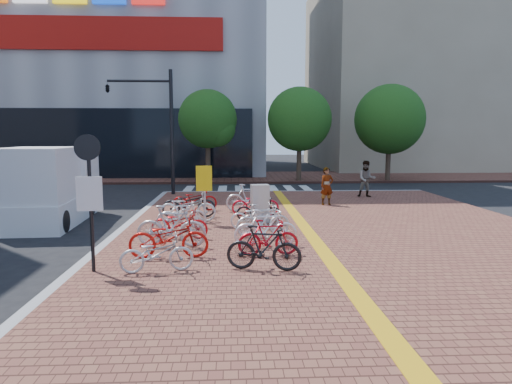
{
  "coord_description": "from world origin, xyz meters",
  "views": [
    {
      "loc": [
        -0.35,
        -12.51,
        3.2
      ],
      "look_at": [
        0.4,
        2.52,
        1.3
      ],
      "focal_mm": 32.0,
      "sensor_mm": 36.0,
      "label": 1
    }
  ],
  "objects": [
    {
      "name": "box_truck",
      "position": [
        -6.92,
        4.03,
        1.3
      ],
      "size": [
        2.3,
        4.88,
        2.76
      ],
      "color": "silver",
      "rests_on": "ground"
    },
    {
      "name": "kerb_north",
      "position": [
        3.0,
        12.0,
        0.08
      ],
      "size": [
        14.0,
        0.25,
        0.15
      ],
      "primitive_type": "cube",
      "color": "gray",
      "rests_on": "ground"
    },
    {
      "name": "street_trees",
      "position": [
        5.04,
        17.45,
        4.1
      ],
      "size": [
        16.2,
        4.6,
        6.35
      ],
      "color": "#38281E",
      "rests_on": "far_sidewalk"
    },
    {
      "name": "bike_1",
      "position": [
        -1.97,
        -1.36,
        0.67
      ],
      "size": [
        1.99,
        0.77,
        1.03
      ],
      "primitive_type": "imported",
      "rotation": [
        0.0,
        0.0,
        1.61
      ],
      "color": "#BA130D",
      "rests_on": "sidewalk"
    },
    {
      "name": "traffic_light_pole",
      "position": [
        -4.91,
        10.99,
        4.48
      ],
      "size": [
        3.37,
        1.3,
        6.28
      ],
      "color": "black",
      "rests_on": "sidewalk"
    },
    {
      "name": "bike_3",
      "position": [
        -1.95,
        0.81,
        0.6
      ],
      "size": [
        1.78,
        0.87,
        0.9
      ],
      "primitive_type": "imported",
      "rotation": [
        0.0,
        0.0,
        1.41
      ],
      "color": "red",
      "rests_on": "sidewalk"
    },
    {
      "name": "bike_8",
      "position": [
        0.32,
        -2.5,
        0.66
      ],
      "size": [
        1.78,
        0.83,
        1.03
      ],
      "primitive_type": "imported",
      "rotation": [
        0.0,
        0.0,
        1.36
      ],
      "color": "black",
      "rests_on": "sidewalk"
    },
    {
      "name": "bike_0",
      "position": [
        -2.07,
        -2.53,
        0.58
      ],
      "size": [
        1.7,
        0.86,
        0.85
      ],
      "primitive_type": "imported",
      "rotation": [
        0.0,
        0.0,
        1.76
      ],
      "color": "silver",
      "rests_on": "sidewalk"
    },
    {
      "name": "building_beige",
      "position": [
        18.0,
        32.0,
        9.0
      ],
      "size": [
        20.0,
        18.0,
        18.0
      ],
      "primitive_type": "cube",
      "color": "gray",
      "rests_on": "ground"
    },
    {
      "name": "bike_2",
      "position": [
        -2.05,
        -0.25,
        0.72
      ],
      "size": [
        1.96,
        0.76,
        1.15
      ],
      "primitive_type": "imported",
      "rotation": [
        0.0,
        0.0,
        1.45
      ],
      "color": "#B4B4B9",
      "rests_on": "sidewalk"
    },
    {
      "name": "bike_10",
      "position": [
        0.52,
        -0.36,
        0.67
      ],
      "size": [
        1.77,
        0.64,
        1.04
      ],
      "primitive_type": "imported",
      "rotation": [
        0.0,
        0.0,
        1.66
      ],
      "color": "white",
      "rests_on": "sidewalk"
    },
    {
      "name": "bike_13",
      "position": [
        0.53,
        3.31,
        0.57
      ],
      "size": [
        1.67,
        0.87,
        0.83
      ],
      "primitive_type": "imported",
      "rotation": [
        0.0,
        0.0,
        1.37
      ],
      "color": "black",
      "rests_on": "sidewalk"
    },
    {
      "name": "tactile_strip",
      "position": [
        2.0,
        -5.0,
        0.16
      ],
      "size": [
        0.4,
        34.0,
        0.01
      ],
      "primitive_type": "cube",
      "color": "gold",
      "rests_on": "sidewalk"
    },
    {
      "name": "bike_15",
      "position": [
        0.27,
        5.4,
        0.7
      ],
      "size": [
        1.87,
        0.6,
        1.11
      ],
      "primitive_type": "imported",
      "rotation": [
        0.0,
        0.0,
        1.62
      ],
      "color": "silver",
      "rests_on": "sidewalk"
    },
    {
      "name": "pedestrian_b",
      "position": [
        6.16,
        9.37,
        1.04
      ],
      "size": [
        0.96,
        0.81,
        1.78
      ],
      "primitive_type": "imported",
      "rotation": [
        0.0,
        0.0,
        -0.16
      ],
      "color": "#464C58",
      "rests_on": "sidewalk"
    },
    {
      "name": "ground",
      "position": [
        0.0,
        0.0,
        0.0
      ],
      "size": [
        120.0,
        120.0,
        0.0
      ],
      "primitive_type": "plane",
      "color": "black",
      "rests_on": "ground"
    },
    {
      "name": "kerb_west",
      "position": [
        -4.0,
        -5.0,
        0.08
      ],
      "size": [
        0.25,
        34.0,
        0.15
      ],
      "primitive_type": "cube",
      "color": "gray",
      "rests_on": "ground"
    },
    {
      "name": "bike_9",
      "position": [
        0.52,
        -1.26,
        0.62
      ],
      "size": [
        1.58,
        0.57,
        0.93
      ],
      "primitive_type": "imported",
      "rotation": [
        0.0,
        0.0,
        1.66
      ],
      "color": "#AE0C17",
      "rests_on": "sidewalk"
    },
    {
      "name": "bike_11",
      "position": [
        0.53,
        0.9,
        0.65
      ],
      "size": [
        1.72,
        0.79,
        1.0
      ],
      "primitive_type": "imported",
      "rotation": [
        0.0,
        0.0,
        1.78
      ],
      "color": "#B5B5BA",
      "rests_on": "sidewalk"
    },
    {
      "name": "pedestrian_a",
      "position": [
        3.71,
        6.98,
        0.97
      ],
      "size": [
        0.67,
        0.52,
        1.64
      ],
      "primitive_type": "imported",
      "rotation": [
        0.0,
        0.0,
        0.23
      ],
      "color": "gray",
      "rests_on": "sidewalk"
    },
    {
      "name": "sidewalk",
      "position": [
        3.0,
        -5.0,
        0.07
      ],
      "size": [
        14.0,
        34.0,
        0.15
      ],
      "primitive_type": "cube",
      "color": "brown",
      "rests_on": "ground"
    },
    {
      "name": "yellow_sign",
      "position": [
        -1.34,
        3.03,
        1.53
      ],
      "size": [
        0.54,
        0.18,
        2.0
      ],
      "color": "#B7B7BC",
      "rests_on": "sidewalk"
    },
    {
      "name": "department_store",
      "position": [
        -15.99,
        31.95,
        13.98
      ],
      "size": [
        36.0,
        24.27,
        28.0
      ],
      "color": "gray",
      "rests_on": "ground"
    },
    {
      "name": "notice_sign",
      "position": [
        -3.5,
        -2.45,
        2.08
      ],
      "size": [
        0.57,
        0.14,
        3.06
      ],
      "color": "black",
      "rests_on": "sidewalk"
    },
    {
      "name": "far_sidewalk",
      "position": [
        0.0,
        21.0,
        0.07
      ],
      "size": [
        70.0,
        8.0,
        0.15
      ],
      "primitive_type": "cube",
      "color": "brown",
      "rests_on": "ground"
    },
    {
      "name": "bike_12",
      "position": [
        0.36,
        1.99,
        0.58
      ],
      "size": [
        1.64,
        0.58,
        0.86
      ],
      "primitive_type": "imported",
      "rotation": [
        0.0,
        0.0,
        1.56
      ],
      "color": "silver",
      "rests_on": "sidewalk"
    },
    {
      "name": "bike_7",
      "position": [
        -1.91,
        5.68,
        0.62
      ],
      "size": [
        1.86,
        0.91,
        0.93
      ],
      "primitive_type": "imported",
      "rotation": [
        0.0,
        0.0,
        1.74
      ],
      "color": "#A10B0C",
      "rests_on": "sidewalk"
    },
    {
      "name": "bike_4",
      "position": [
        -2.01,
        2.13,
        0.62
      ],
      "size": [
        1.62,
        0.71,
        0.94
      ],
      "primitive_type": "imported",
      "rotation": [
        0.0,
        0.0,
        1.75
      ],
      "color": "silver",
      "rests_on": "sidewalk"
    },
    {
      "name": "bike_6",
      "position": [
        -2.0,
        4.25,
        0.66
      ],
      "size": [
        2.01,
        0.85,
        1.03
      ],
      "primitive_type": "imported",
      "rotation": [
        0.0,
        0.0,
        1.66
      ],
      "color": "black",
      "rests_on": "sidewalk"
    },
    {
      "name": "bike_14",
      "position": [
        0.47,
        4.48,
        0.62
      ],
      "size": [
        1.79,
        0.65,
        0.93
      ],
      "primitive_type": "imported",
      "rotation": [
        0.0,
        0.0,
        1.56
      ],
      "color": "red",
      "rests_on": "sidewalk"
    },
    {
      "name": "crosswalk",
      "position": [
        0.5,
        14.0,
        0.01
      ],
      "size": [
        7.5,
        4.0,
        0.01
      ],
      "color": "silver",
      "rests_on": "ground"
    },
    {
      "name": "utility_box",
      "position": [
        0.57,
        3.24,
        0.81
      ],
      "size": [
        0.66,
        0.52,
        1.32
      ],
      "primitive_type": "cube",
      "rotation": [
        0.0,
        0.0,
        0.15
      ],
      "color": "#AEAEB3",
      "rests_on": "sidewalk"
    },
    {
      "name": "bike_5",
      "position": [
        -1.97,
        3.38,
        0.67
      ],
      "size": [
        1.98,
        0.7,
        1.04
      ],
      "primitive_type": "imported",
      "rotation": [
        0.0,
        0.0,
        1.58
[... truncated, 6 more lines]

